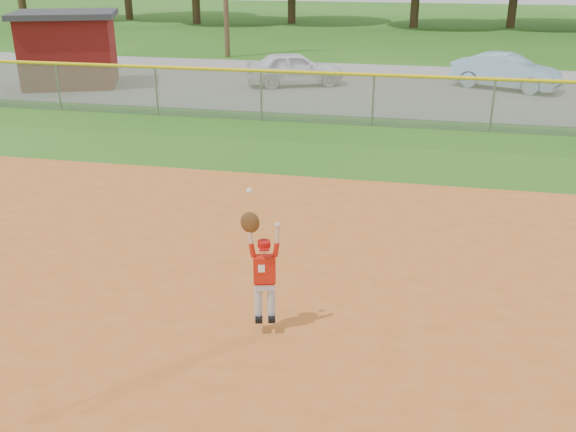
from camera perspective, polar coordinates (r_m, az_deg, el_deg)
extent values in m
plane|color=#295F15|center=(9.86, 2.57, -6.39)|extent=(120.00, 120.00, 0.00)
cube|color=#B75C21|center=(7.40, -1.37, -17.31)|extent=(24.00, 16.00, 0.04)
cube|color=gray|center=(25.02, 8.63, 11.30)|extent=(44.00, 10.00, 0.03)
imported|color=white|center=(24.88, 0.58, 12.98)|extent=(3.97, 2.79, 1.25)
imported|color=#8AB8CE|center=(25.46, 18.80, 12.06)|extent=(4.07, 2.76, 1.27)
cube|color=#5E0F0D|center=(25.99, -18.90, 13.59)|extent=(3.89, 3.43, 2.53)
cube|color=#333338|center=(25.84, -19.29, 16.57)|extent=(4.42, 3.95, 0.20)
cube|color=gray|center=(19.01, 7.57, 10.11)|extent=(40.00, 0.03, 1.50)
cylinder|color=yellow|center=(18.86, 7.69, 12.34)|extent=(40.00, 0.10, 0.10)
cylinder|color=gray|center=(22.08, -19.74, 10.73)|extent=(0.06, 0.06, 1.50)
cylinder|color=gray|center=(20.57, -11.60, 10.79)|extent=(0.06, 0.06, 1.50)
cylinder|color=gray|center=(19.52, -2.39, 10.61)|extent=(0.06, 0.06, 1.50)
cylinder|color=gray|center=(19.01, 7.57, 10.11)|extent=(0.06, 0.06, 1.50)
cylinder|color=gray|center=(19.07, 17.72, 9.29)|extent=(0.06, 0.06, 1.50)
cylinder|color=silver|center=(8.53, -2.64, -7.75)|extent=(0.13, 0.13, 0.48)
cylinder|color=silver|center=(8.53, -1.48, -7.73)|extent=(0.13, 0.13, 0.48)
cube|color=black|center=(8.61, -2.61, -9.02)|extent=(0.14, 0.21, 0.07)
cube|color=black|center=(8.61, -1.46, -9.00)|extent=(0.14, 0.21, 0.07)
cube|color=silver|center=(8.40, -2.09, -6.17)|extent=(0.27, 0.19, 0.10)
cube|color=maroon|center=(8.37, -2.09, -5.83)|extent=(0.28, 0.20, 0.04)
cube|color=red|center=(8.29, -2.11, -4.73)|extent=(0.31, 0.22, 0.36)
cube|color=white|center=(8.20, -2.37, -4.70)|extent=(0.08, 0.03, 0.10)
sphere|color=beige|center=(8.15, -2.14, -2.80)|extent=(0.20, 0.20, 0.16)
cylinder|color=#B00E0A|center=(8.13, -2.14, -2.50)|extent=(0.20, 0.20, 0.08)
cube|color=#B00E0A|center=(8.07, -2.13, -2.97)|extent=(0.14, 0.12, 0.02)
cylinder|color=red|center=(8.17, -3.20, -3.03)|extent=(0.11, 0.09, 0.20)
cylinder|color=beige|center=(8.08, -3.37, -1.75)|extent=(0.08, 0.07, 0.21)
ellipsoid|color=#4C2D14|center=(8.01, -3.40, -0.58)|extent=(0.27, 0.17, 0.28)
sphere|color=white|center=(7.86, -3.47, 2.25)|extent=(0.09, 0.09, 0.07)
cylinder|color=red|center=(8.17, -1.07, -2.99)|extent=(0.11, 0.09, 0.20)
cylinder|color=beige|center=(8.09, -0.94, -1.71)|extent=(0.08, 0.07, 0.21)
sphere|color=beige|center=(8.03, -0.95, -0.84)|extent=(0.09, 0.09, 0.08)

